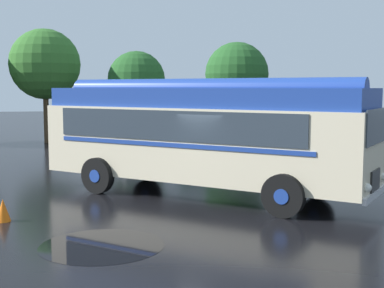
{
  "coord_description": "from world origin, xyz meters",
  "views": [
    {
      "loc": [
        -3.47,
        -14.81,
        3.23
      ],
      "look_at": [
        -0.36,
        2.14,
        1.4
      ],
      "focal_mm": 50.0,
      "sensor_mm": 36.0,
      "label": 1
    }
  ],
  "objects_px": {
    "vintage_bus": "(201,133)",
    "car_near_left": "(134,135)",
    "car_mid_right": "(242,133)",
    "traffic_cone": "(3,210)",
    "car_mid_left": "(194,134)"
  },
  "relations": [
    {
      "from": "car_near_left",
      "to": "traffic_cone",
      "type": "relative_size",
      "value": 8.0
    },
    {
      "from": "vintage_bus",
      "to": "car_near_left",
      "type": "height_order",
      "value": "vintage_bus"
    },
    {
      "from": "vintage_bus",
      "to": "car_mid_right",
      "type": "xyz_separation_m",
      "value": [
        4.53,
        11.71,
        -1.05
      ]
    },
    {
      "from": "car_near_left",
      "to": "traffic_cone",
      "type": "distance_m",
      "value": 13.94
    },
    {
      "from": "vintage_bus",
      "to": "car_mid_left",
      "type": "height_order",
      "value": "vintage_bus"
    },
    {
      "from": "car_mid_left",
      "to": "vintage_bus",
      "type": "bearing_deg",
      "value": -99.46
    },
    {
      "from": "vintage_bus",
      "to": "car_mid_right",
      "type": "bearing_deg",
      "value": 68.84
    },
    {
      "from": "vintage_bus",
      "to": "car_mid_right",
      "type": "height_order",
      "value": "vintage_bus"
    },
    {
      "from": "car_mid_left",
      "to": "traffic_cone",
      "type": "bearing_deg",
      "value": -118.36
    },
    {
      "from": "car_mid_left",
      "to": "car_near_left",
      "type": "bearing_deg",
      "value": -179.64
    },
    {
      "from": "car_mid_right",
      "to": "traffic_cone",
      "type": "bearing_deg",
      "value": -125.4
    },
    {
      "from": "vintage_bus",
      "to": "car_near_left",
      "type": "relative_size",
      "value": 2.09
    },
    {
      "from": "vintage_bus",
      "to": "car_mid_left",
      "type": "distance_m",
      "value": 11.35
    },
    {
      "from": "car_near_left",
      "to": "car_mid_right",
      "type": "relative_size",
      "value": 1.03
    },
    {
      "from": "car_mid_left",
      "to": "car_mid_right",
      "type": "relative_size",
      "value": 0.99
    }
  ]
}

